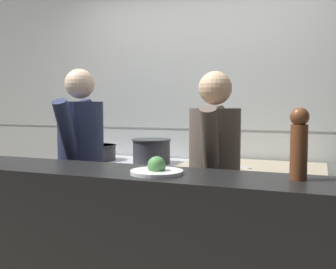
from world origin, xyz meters
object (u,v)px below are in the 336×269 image
object	(u,v)px
oven_range	(123,207)
mixing_bowl_steel	(220,157)
plated_dish_appetiser	(157,170)
sauce_pot	(151,151)
chefs_knife	(231,164)
stock_pot	(98,152)
chef_sous	(214,183)
chef_head_cook	(81,168)
pepper_mill	(299,142)

from	to	relation	value
oven_range	mixing_bowl_steel	bearing A→B (deg)	3.76
oven_range	plated_dish_appetiser	size ratio (longest dim) A/B	4.29
sauce_pot	chefs_knife	size ratio (longest dim) A/B	1.12
stock_pot	chef_sous	size ratio (longest dim) A/B	0.21
plated_dish_appetiser	chefs_knife	bearing A→B (deg)	85.83
chef_head_cook	chef_sous	xyz separation A→B (m)	(1.03, -0.05, -0.03)
mixing_bowl_steel	pepper_mill	bearing A→B (deg)	-62.85
sauce_pot	plated_dish_appetiser	world-z (taller)	plated_dish_appetiser
chefs_knife	pepper_mill	size ratio (longest dim) A/B	0.93
mixing_bowl_steel	stock_pot	bearing A→B (deg)	-175.95
sauce_pot	chef_head_cook	world-z (taller)	chef_head_cook
chef_sous	sauce_pot	bearing A→B (deg)	128.72
chef_sous	plated_dish_appetiser	bearing A→B (deg)	-110.15
mixing_bowl_steel	chefs_knife	world-z (taller)	mixing_bowl_steel
pepper_mill	chef_head_cook	distance (m)	1.68
plated_dish_appetiser	pepper_mill	distance (m)	0.69
chefs_knife	plated_dish_appetiser	bearing A→B (deg)	-94.17
stock_pot	mixing_bowl_steel	size ratio (longest dim) A/B	1.15
pepper_mill	mixing_bowl_steel	bearing A→B (deg)	117.15
chef_sous	pepper_mill	bearing A→B (deg)	-51.35
sauce_pot	chef_head_cook	size ratio (longest dim) A/B	0.21
plated_dish_appetiser	chef_head_cook	world-z (taller)	chef_head_cook
chefs_knife	plated_dish_appetiser	size ratio (longest dim) A/B	1.17
chefs_knife	chef_sous	bearing A→B (deg)	-86.24
sauce_pot	chef_sous	bearing A→B (deg)	-44.29
plated_dish_appetiser	chef_head_cook	xyz separation A→B (m)	(-0.88, 0.66, -0.14)
mixing_bowl_steel	chef_head_cook	world-z (taller)	chef_head_cook
oven_range	plated_dish_appetiser	distance (m)	1.78
mixing_bowl_steel	pepper_mill	world-z (taller)	pepper_mill
oven_range	plated_dish_appetiser	xyz separation A→B (m)	(0.92, -1.39, 0.62)
chef_head_cook	sauce_pot	bearing A→B (deg)	60.57
sauce_pot	plated_dish_appetiser	size ratio (longest dim) A/B	1.30
chefs_knife	plated_dish_appetiser	world-z (taller)	plated_dish_appetiser
plated_dish_appetiser	oven_range	bearing A→B (deg)	123.49
plated_dish_appetiser	chef_head_cook	size ratio (longest dim) A/B	0.16
oven_range	chefs_knife	xyz separation A→B (m)	(1.02, -0.08, 0.47)
pepper_mill	chef_head_cook	size ratio (longest dim) A/B	0.20
oven_range	chef_head_cook	xyz separation A→B (m)	(0.04, -0.74, 0.48)
pepper_mill	sauce_pot	bearing A→B (deg)	135.68
sauce_pot	mixing_bowl_steel	world-z (taller)	sauce_pot
oven_range	sauce_pot	size ratio (longest dim) A/B	3.30
pepper_mill	plated_dish_appetiser	bearing A→B (deg)	-172.29
pepper_mill	chef_sous	bearing A→B (deg)	135.64
stock_pot	chefs_knife	xyz separation A→B (m)	(1.27, -0.06, -0.04)
oven_range	pepper_mill	distance (m)	2.20
oven_range	pepper_mill	xyz separation A→B (m)	(1.59, -1.30, 0.78)
sauce_pot	plated_dish_appetiser	bearing A→B (deg)	-65.43
chefs_knife	plated_dish_appetiser	distance (m)	1.33
sauce_pot	chef_sous	xyz separation A→B (m)	(0.76, -0.74, -0.09)
oven_range	mixing_bowl_steel	distance (m)	1.03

